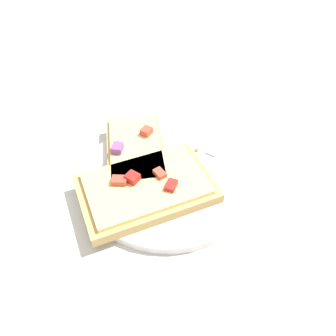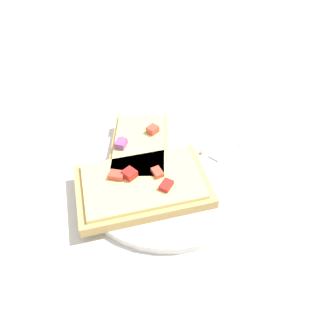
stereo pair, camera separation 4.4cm
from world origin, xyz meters
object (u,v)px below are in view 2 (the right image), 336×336
(fork, at_px, (161,158))
(pizza_slice_main, at_px, (143,185))
(plate, at_px, (168,176))
(pizza_slice_corner, at_px, (140,148))
(knife, at_px, (209,163))

(fork, height_order, pizza_slice_main, pizza_slice_main)
(pizza_slice_main, bearing_deg, fork, 54.33)
(plate, relative_size, pizza_slice_main, 1.19)
(pizza_slice_main, distance_m, pizza_slice_corner, 0.07)
(plate, height_order, pizza_slice_corner, pizza_slice_corner)
(knife, xyz_separation_m, pizza_slice_main, (0.07, 0.07, 0.01))
(pizza_slice_corner, bearing_deg, fork, 65.49)
(knife, bearing_deg, fork, -57.93)
(plate, xyz_separation_m, fork, (0.02, -0.02, 0.01))
(fork, bearing_deg, knife, 119.53)
(pizza_slice_main, relative_size, pizza_slice_corner, 1.19)
(knife, height_order, pizza_slice_main, pizza_slice_main)
(pizza_slice_main, xyz_separation_m, pizza_slice_corner, (0.03, -0.07, 0.00))
(knife, height_order, pizza_slice_corner, pizza_slice_corner)
(fork, height_order, knife, knife)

